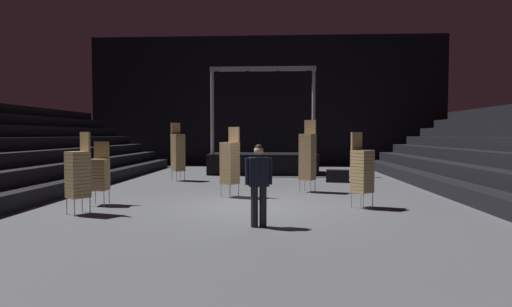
% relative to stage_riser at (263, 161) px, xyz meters
% --- Properties ---
extents(ground_plane, '(22.00, 30.00, 0.10)m').
position_rel_stage_riser_xyz_m(ground_plane, '(0.00, -9.47, -0.64)').
color(ground_plane, '#515459').
extents(arena_end_wall, '(22.00, 0.30, 8.00)m').
position_rel_stage_riser_xyz_m(arena_end_wall, '(0.00, 5.53, 3.41)').
color(arena_end_wall, black).
rests_on(arena_end_wall, ground_plane).
extents(stage_riser, '(5.20, 2.75, 5.04)m').
position_rel_stage_riser_xyz_m(stage_riser, '(0.00, 0.00, 0.00)').
color(stage_riser, black).
rests_on(stage_riser, ground_plane).
extents(man_with_tie, '(0.57, 0.31, 1.71)m').
position_rel_stage_riser_xyz_m(man_with_tie, '(0.31, -11.89, 0.37)').
color(man_with_tie, black).
rests_on(man_with_tie, ground_plane).
extents(chair_stack_front_left, '(0.46, 0.46, 1.71)m').
position_rel_stage_riser_xyz_m(chair_stack_front_left, '(-4.10, -9.46, 0.27)').
color(chair_stack_front_left, '#B2B5BA').
rests_on(chair_stack_front_left, ground_plane).
extents(chair_stack_front_right, '(0.61, 0.61, 2.14)m').
position_rel_stage_riser_xyz_m(chair_stack_front_right, '(-0.75, -7.84, 0.48)').
color(chair_stack_front_right, '#B2B5BA').
rests_on(chair_stack_front_right, ground_plane).
extents(chair_stack_mid_left, '(0.62, 0.62, 1.96)m').
position_rel_stage_riser_xyz_m(chair_stack_mid_left, '(2.88, -9.52, 0.39)').
color(chair_stack_mid_left, '#B2B5BA').
rests_on(chair_stack_mid_left, ground_plane).
extents(chair_stack_mid_right, '(0.62, 0.62, 1.96)m').
position_rel_stage_riser_xyz_m(chair_stack_mid_right, '(-4.04, -10.77, 0.39)').
color(chair_stack_mid_right, '#B2B5BA').
rests_on(chair_stack_mid_right, ground_plane).
extents(chair_stack_mid_centre, '(0.62, 0.62, 2.39)m').
position_rel_stage_riser_xyz_m(chair_stack_mid_centre, '(-3.40, -3.50, 0.60)').
color(chair_stack_mid_centre, '#B2B5BA').
rests_on(chair_stack_mid_centre, ground_plane).
extents(chair_stack_rear_left, '(0.60, 0.60, 2.39)m').
position_rel_stage_riser_xyz_m(chair_stack_rear_left, '(1.69, -6.60, 0.60)').
color(chair_stack_rear_left, '#B2B5BA').
rests_on(chair_stack_rear_left, ground_plane).
extents(equipment_road_case, '(0.97, 0.72, 0.48)m').
position_rel_stage_riser_xyz_m(equipment_road_case, '(3.11, -3.61, -0.35)').
color(equipment_road_case, black).
rests_on(equipment_road_case, ground_plane).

